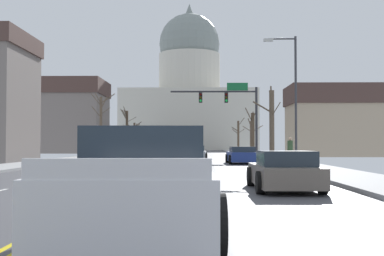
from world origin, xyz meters
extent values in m
cube|color=#47474C|center=(0.00, 0.00, -0.03)|extent=(14.00, 180.00, 0.06)
cube|color=yellow|center=(-0.12, 0.00, 0.00)|extent=(0.10, 176.40, 0.00)
cube|color=yellow|center=(0.12, 0.00, 0.00)|extent=(0.10, 176.40, 0.00)
cube|color=silver|center=(3.50, -18.90, 0.00)|extent=(0.12, 2.20, 0.00)
cube|color=silver|center=(3.50, -13.70, 0.00)|extent=(0.12, 2.20, 0.00)
cube|color=silver|center=(3.50, -8.50, 0.00)|extent=(0.12, 2.20, 0.00)
cube|color=silver|center=(3.50, -3.30, 0.00)|extent=(0.12, 2.20, 0.00)
cube|color=silver|center=(3.50, 1.90, 0.00)|extent=(0.12, 2.20, 0.00)
cube|color=silver|center=(3.50, 7.10, 0.00)|extent=(0.12, 2.20, 0.00)
cube|color=silver|center=(3.50, 12.30, 0.00)|extent=(0.12, 2.20, 0.00)
cube|color=silver|center=(3.50, 17.50, 0.00)|extent=(0.12, 2.20, 0.00)
cube|color=silver|center=(3.50, 22.70, 0.00)|extent=(0.12, 2.20, 0.00)
cube|color=silver|center=(3.50, 27.90, 0.00)|extent=(0.12, 2.20, 0.00)
cube|color=silver|center=(3.50, 33.10, 0.00)|extent=(0.12, 2.20, 0.00)
cube|color=silver|center=(3.50, 38.30, 0.00)|extent=(0.12, 2.20, 0.00)
cube|color=silver|center=(3.50, 43.50, 0.00)|extent=(0.12, 2.20, 0.00)
cube|color=silver|center=(3.50, 48.70, 0.00)|extent=(0.12, 2.20, 0.00)
cube|color=silver|center=(3.50, 53.90, 0.00)|extent=(0.12, 2.20, 0.00)
cube|color=silver|center=(3.50, 59.10, 0.00)|extent=(0.12, 2.20, 0.00)
cube|color=silver|center=(3.50, 64.30, 0.00)|extent=(0.12, 2.20, 0.00)
cube|color=silver|center=(-3.50, -8.50, 0.00)|extent=(0.12, 2.20, 0.00)
cube|color=silver|center=(-3.50, -3.30, 0.00)|extent=(0.12, 2.20, 0.00)
cube|color=silver|center=(-3.50, 1.90, 0.00)|extent=(0.12, 2.20, 0.00)
cube|color=silver|center=(-3.50, 7.10, 0.00)|extent=(0.12, 2.20, 0.00)
cube|color=silver|center=(-3.50, 12.30, 0.00)|extent=(0.12, 2.20, 0.00)
cube|color=silver|center=(-3.50, 17.50, 0.00)|extent=(0.12, 2.20, 0.00)
cube|color=silver|center=(-3.50, 22.70, 0.00)|extent=(0.12, 2.20, 0.00)
cube|color=silver|center=(-3.50, 27.90, 0.00)|extent=(0.12, 2.20, 0.00)
cube|color=silver|center=(-3.50, 33.10, 0.00)|extent=(0.12, 2.20, 0.00)
cube|color=silver|center=(-3.50, 38.30, 0.00)|extent=(0.12, 2.20, 0.00)
cube|color=silver|center=(-3.50, 43.50, 0.00)|extent=(0.12, 2.20, 0.00)
cube|color=silver|center=(-3.50, 48.70, 0.00)|extent=(0.12, 2.20, 0.00)
cube|color=silver|center=(-3.50, 53.90, 0.00)|extent=(0.12, 2.20, 0.00)
cube|color=silver|center=(-3.50, 59.10, 0.00)|extent=(0.12, 2.20, 0.00)
cube|color=silver|center=(-3.50, 64.30, 0.00)|extent=(0.12, 2.20, 0.00)
cube|color=#999999|center=(8.50, 0.00, 0.07)|extent=(3.00, 180.00, 0.14)
cube|color=#999999|center=(-8.50, 0.00, 0.07)|extent=(3.00, 180.00, 0.14)
cylinder|color=#28282D|center=(7.60, 16.64, 3.34)|extent=(0.22, 0.22, 6.40)
cylinder|color=#28282D|center=(3.70, 16.64, 6.14)|extent=(7.80, 0.16, 0.16)
cube|color=black|center=(4.87, 16.64, 5.58)|extent=(0.32, 0.28, 0.92)
sphere|color=#330504|center=(4.87, 16.48, 5.86)|extent=(0.22, 0.22, 0.22)
sphere|color=#332B05|center=(4.87, 16.48, 5.58)|extent=(0.22, 0.22, 0.22)
sphere|color=#19CC47|center=(4.87, 16.48, 5.30)|extent=(0.22, 0.22, 0.22)
cube|color=black|center=(2.53, 16.64, 5.58)|extent=(0.32, 0.28, 0.92)
sphere|color=#330504|center=(2.53, 16.48, 5.86)|extent=(0.22, 0.22, 0.22)
sphere|color=#332B05|center=(2.53, 16.48, 5.58)|extent=(0.22, 0.22, 0.22)
sphere|color=#19CC47|center=(2.53, 16.48, 5.30)|extent=(0.22, 0.22, 0.22)
cube|color=#146033|center=(5.88, 16.66, 6.59)|extent=(1.90, 0.06, 0.70)
cylinder|color=#333338|center=(8.20, 1.40, 3.98)|extent=(0.14, 0.14, 7.68)
cylinder|color=#333338|center=(7.39, 1.40, 7.67)|extent=(1.62, 0.09, 0.09)
cube|color=#B2B2AD|center=(6.58, 1.40, 7.60)|extent=(0.56, 0.24, 0.16)
cube|color=beige|center=(0.00, 84.30, 6.56)|extent=(29.60, 21.29, 13.11)
cylinder|color=beige|center=(0.00, 84.30, 17.55)|extent=(14.02, 14.02, 8.88)
sphere|color=gray|center=(0.00, 84.30, 24.42)|extent=(13.89, 13.89, 13.89)
cone|color=gray|center=(0.00, 84.30, 32.56)|extent=(1.80, 1.80, 2.40)
cube|color=#9EA3A8|center=(2.02, 13.62, 0.47)|extent=(2.04, 4.49, 0.62)
cube|color=#232D38|center=(2.00, 13.21, 1.01)|extent=(1.73, 1.99, 0.47)
cylinder|color=black|center=(1.12, 15.03, 0.32)|extent=(0.24, 0.65, 0.64)
cylinder|color=black|center=(3.01, 14.96, 0.32)|extent=(0.24, 0.65, 0.64)
cylinder|color=black|center=(1.03, 12.28, 0.32)|extent=(0.24, 0.65, 0.64)
cylinder|color=black|center=(2.92, 12.22, 0.32)|extent=(0.24, 0.65, 0.64)
cube|color=navy|center=(5.42, 6.91, 0.49)|extent=(1.94, 4.46, 0.65)
cube|color=#232D38|center=(5.43, 6.52, 1.01)|extent=(1.65, 2.14, 0.38)
cylinder|color=black|center=(4.47, 8.25, 0.32)|extent=(0.24, 0.65, 0.64)
cylinder|color=black|center=(6.28, 8.30, 0.32)|extent=(0.24, 0.65, 0.64)
cylinder|color=black|center=(4.55, 5.52, 0.32)|extent=(0.24, 0.65, 0.64)
cylinder|color=black|center=(6.36, 5.57, 0.32)|extent=(0.24, 0.65, 0.64)
cube|color=#1E7247|center=(1.61, -0.55, 0.48)|extent=(1.96, 4.65, 0.64)
cube|color=#232D38|center=(1.60, -0.98, 1.00)|extent=(1.70, 2.11, 0.40)
cylinder|color=black|center=(0.68, 0.90, 0.32)|extent=(0.23, 0.64, 0.64)
cylinder|color=black|center=(2.57, 0.87, 0.32)|extent=(0.23, 0.64, 0.64)
cylinder|color=black|center=(0.64, -1.97, 0.32)|extent=(0.23, 0.64, 0.64)
cylinder|color=black|center=(2.53, -2.00, 0.32)|extent=(0.23, 0.64, 0.64)
cube|color=navy|center=(1.67, -6.99, 0.48)|extent=(1.88, 4.44, 0.63)
cube|color=#232D38|center=(1.67, -7.25, 0.99)|extent=(1.63, 2.09, 0.38)
cylinder|color=black|center=(0.78, -5.61, 0.32)|extent=(0.23, 0.64, 0.64)
cylinder|color=black|center=(2.60, -5.63, 0.32)|extent=(0.23, 0.64, 0.64)
cylinder|color=black|center=(0.74, -8.34, 0.32)|extent=(0.23, 0.64, 0.64)
cylinder|color=black|center=(2.56, -8.37, 0.32)|extent=(0.23, 0.64, 0.64)
cube|color=#6B6056|center=(5.05, -12.73, 0.45)|extent=(1.74, 4.23, 0.59)
cube|color=#232D38|center=(5.04, -13.14, 0.97)|extent=(1.53, 1.99, 0.45)
cylinder|color=black|center=(4.18, -11.42, 0.32)|extent=(0.22, 0.64, 0.64)
cylinder|color=black|center=(5.91, -11.42, 0.32)|extent=(0.22, 0.64, 0.64)
cylinder|color=black|center=(4.18, -14.04, 0.32)|extent=(0.22, 0.64, 0.64)
cylinder|color=black|center=(5.91, -14.04, 0.32)|extent=(0.22, 0.64, 0.64)
cube|color=silver|center=(1.59, -20.11, 0.63)|extent=(2.24, 5.43, 0.82)
cube|color=#1E2833|center=(1.57, -19.36, 1.36)|extent=(1.98, 1.88, 0.65)
cube|color=silver|center=(1.66, -22.74, 1.15)|extent=(1.93, 0.15, 0.22)
cylinder|color=black|center=(0.49, -18.53, 0.40)|extent=(0.30, 0.81, 0.80)
cylinder|color=black|center=(2.59, -18.47, 0.40)|extent=(0.30, 0.81, 0.80)
cylinder|color=black|center=(0.59, -21.75, 0.40)|extent=(0.30, 0.81, 0.80)
cylinder|color=black|center=(2.68, -21.69, 0.40)|extent=(0.30, 0.81, 0.80)
cube|color=black|center=(-5.36, 25.83, 0.48)|extent=(1.83, 4.39, 0.64)
cube|color=#232D38|center=(-5.35, 26.03, 1.02)|extent=(1.57, 1.91, 0.45)
cylinder|color=black|center=(-4.52, 24.46, 0.32)|extent=(0.23, 0.64, 0.64)
cylinder|color=black|center=(-6.25, 24.50, 0.32)|extent=(0.23, 0.64, 0.64)
cylinder|color=black|center=(-4.46, 27.16, 0.32)|extent=(0.23, 0.64, 0.64)
cylinder|color=black|center=(-6.20, 27.20, 0.32)|extent=(0.23, 0.64, 0.64)
cube|color=black|center=(-5.29, 38.48, 0.50)|extent=(1.99, 4.62, 0.68)
cube|color=#232D38|center=(-5.30, 38.85, 1.05)|extent=(1.70, 2.24, 0.43)
cylinder|color=black|center=(-4.32, 37.08, 0.32)|extent=(0.23, 0.64, 0.64)
cylinder|color=black|center=(-6.20, 37.04, 0.32)|extent=(0.23, 0.64, 0.64)
cylinder|color=black|center=(-4.39, 39.92, 0.32)|extent=(0.23, 0.64, 0.64)
cylinder|color=black|center=(-6.27, 39.88, 0.32)|extent=(0.23, 0.64, 0.64)
cube|color=navy|center=(-1.57, 49.85, 0.49)|extent=(1.83, 4.59, 0.65)
cube|color=#232D38|center=(-1.58, 50.28, 1.01)|extent=(1.56, 1.95, 0.39)
cylinder|color=black|center=(-0.68, 48.46, 0.32)|extent=(0.24, 0.65, 0.64)
cylinder|color=black|center=(-2.39, 48.42, 0.32)|extent=(0.24, 0.65, 0.64)
cylinder|color=black|center=(-0.75, 51.28, 0.32)|extent=(0.24, 0.65, 0.64)
cylinder|color=black|center=(-2.46, 51.24, 0.32)|extent=(0.24, 0.65, 0.64)
cube|color=slate|center=(-16.58, 45.15, 4.29)|extent=(9.15, 9.79, 8.59)
cube|color=#47332D|center=(-16.58, 45.15, 9.74)|extent=(9.52, 10.19, 2.30)
cube|color=tan|center=(17.37, 26.22, 2.82)|extent=(9.99, 6.32, 5.64)
cube|color=#47332D|center=(17.37, 26.22, 6.70)|extent=(10.39, 6.57, 2.11)
cylinder|color=#4C3D2D|center=(8.31, 47.00, 2.51)|extent=(0.32, 0.32, 4.74)
cylinder|color=#4C3D2D|center=(8.80, 47.06, 3.33)|extent=(1.01, 0.18, 0.73)
cylinder|color=#4C3D2D|center=(7.84, 47.24, 3.27)|extent=(1.03, 0.59, 0.88)
cylinder|color=#4C3D2D|center=(7.81, 47.17, 3.61)|extent=(1.10, 0.47, 0.75)
cylinder|color=#4C3D2D|center=(8.75, 46.75, 4.72)|extent=(0.99, 0.62, 1.27)
cylinder|color=#4C3D2D|center=(-7.87, 48.90, 2.41)|extent=(0.33, 0.33, 4.53)
cylinder|color=#4C3D2D|center=(-7.72, 49.59, 3.49)|extent=(0.42, 1.48, 1.39)
cylinder|color=#4C3D2D|center=(-7.24, 48.50, 3.14)|extent=(1.34, 0.91, 0.85)
cylinder|color=#4C3D2D|center=(-7.69, 49.21, 4.14)|extent=(0.49, 0.74, 0.92)
cylinder|color=#4C3D2D|center=(-8.33, 48.64, 4.05)|extent=(1.02, 0.63, 0.66)
cylinder|color=#4C3D2D|center=(-7.52, 49.41, 4.15)|extent=(0.79, 1.09, 0.73)
cylinder|color=#4C3D2D|center=(-7.41, 48.68, 3.94)|extent=(0.98, 0.53, 0.64)
cylinder|color=#4C3D2D|center=(-7.26, 48.36, 4.36)|extent=(1.33, 1.20, 0.95)
cylinder|color=#4C3D2D|center=(8.27, 25.96, 2.46)|extent=(0.38, 0.38, 4.63)
cylinder|color=#4C3D2D|center=(8.27, 26.45, 3.81)|extent=(0.09, 1.05, 1.66)
cylinder|color=#4C3D2D|center=(8.45, 25.55, 4.61)|extent=(0.46, 0.90, 0.98)
cylinder|color=#4C3D2D|center=(7.84, 25.70, 4.48)|extent=(0.98, 0.65, 1.69)
cylinder|color=#4C3D2D|center=(8.24, 25.59, 4.25)|extent=(0.16, 0.83, 1.25)
cylinder|color=#4C3D2D|center=(-8.45, 44.91, 3.22)|extent=(0.37, 0.37, 6.16)
cylinder|color=#4C3D2D|center=(-8.60, 44.25, 6.17)|extent=(0.41, 1.40, 1.40)
cylinder|color=#4C3D2D|center=(-7.83, 45.48, 5.02)|extent=(1.30, 1.22, 0.90)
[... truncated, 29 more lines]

